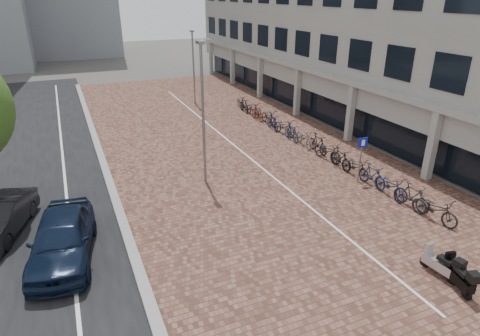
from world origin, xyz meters
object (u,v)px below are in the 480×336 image
Objects in this scene: scooter_mid at (458,275)px; parking_sign at (361,153)px; scooter_front at (441,263)px; car_dark at (0,218)px; car_navy at (62,238)px.

parking_sign is (2.12, 7.23, 0.96)m from scooter_mid.
scooter_front is 0.97× the size of scooter_mid.
car_dark is at bearing 142.62° from scooter_front.
scooter_mid reaches higher than scooter_front.
car_navy is at bearing 147.45° from scooter_front.
car_dark is at bearing 160.00° from scooter_mid.
scooter_front is at bearing -18.98° from car_navy.
scooter_front is 0.63× the size of parking_sign.
car_dark is 1.82× the size of parking_sign.
car_dark is (-2.05, 2.53, -0.13)m from car_navy.
scooter_mid is at bearing -17.22° from car_dark.
car_dark is 14.97m from parking_sign.
car_navy reaches higher than car_dark.
car_navy reaches higher than scooter_front.
scooter_mid is at bearing -99.86° from parking_sign.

